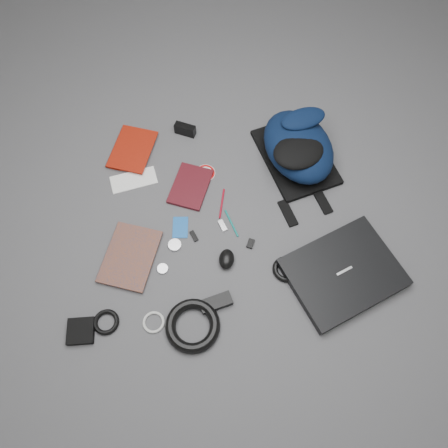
{
  "coord_description": "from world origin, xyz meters",
  "views": [
    {
      "loc": [
        -0.07,
        -0.77,
        1.62
      ],
      "look_at": [
        0.0,
        0.0,
        0.02
      ],
      "focal_mm": 35.0,
      "sensor_mm": 36.0,
      "label": 1
    }
  ],
  "objects": [
    {
      "name": "power_brick",
      "position": [
        -0.06,
        -0.32,
        0.01
      ],
      "size": [
        0.13,
        0.08,
        0.03
      ],
      "primitive_type": "cube",
      "rotation": [
        0.0,
        0.0,
        0.26
      ],
      "color": "black",
      "rests_on": "ground"
    },
    {
      "name": "pen_red",
      "position": [
        0.0,
        0.1,
        0.0
      ],
      "size": [
        0.04,
        0.14,
        0.01
      ],
      "primitive_type": "cylinder",
      "rotation": [
        1.57,
        0.0,
        -0.22
      ],
      "color": "maroon",
      "rests_on": "ground"
    },
    {
      "name": "dvd_case",
      "position": [
        -0.13,
        0.2,
        0.01
      ],
      "size": [
        0.21,
        0.25,
        0.02
      ],
      "primitive_type": "cube",
      "rotation": [
        0.0,
        0.0,
        -0.38
      ],
      "color": "#3B0B10",
      "rests_on": "ground"
    },
    {
      "name": "headphone_left",
      "position": [
        -0.2,
        -0.07,
        0.01
      ],
      "size": [
        0.07,
        0.07,
        0.01
      ],
      "primitive_type": "cylinder",
      "rotation": [
        0.0,
        0.0,
        -0.31
      ],
      "color": "#BBBBBE",
      "rests_on": "ground"
    },
    {
      "name": "usb_black",
      "position": [
        -0.13,
        -0.04,
        0.0
      ],
      "size": [
        0.04,
        0.05,
        0.01
      ],
      "primitive_type": "cube",
      "rotation": [
        0.0,
        0.0,
        0.4
      ],
      "color": "black",
      "rests_on": "ground"
    },
    {
      "name": "cable_coil",
      "position": [
        0.22,
        -0.21,
        0.01
      ],
      "size": [
        0.13,
        0.13,
        0.02
      ],
      "primitive_type": "torus",
      "rotation": [
        0.0,
        0.0,
        -0.17
      ],
      "color": "black",
      "rests_on": "ground"
    },
    {
      "name": "key_fob",
      "position": [
        0.1,
        -0.09,
        0.01
      ],
      "size": [
        0.04,
        0.05,
        0.01
      ],
      "primitive_type": "cube",
      "rotation": [
        0.0,
        0.0,
        -0.42
      ],
      "color": "black",
      "rests_on": "ground"
    },
    {
      "name": "compact_camera",
      "position": [
        -0.13,
        0.49,
        0.03
      ],
      "size": [
        0.1,
        0.07,
        0.05
      ],
      "primitive_type": "cube",
      "rotation": [
        0.0,
        0.0,
        -0.43
      ],
      "color": "black",
      "rests_on": "ground"
    },
    {
      "name": "laptop",
      "position": [
        0.44,
        -0.25,
        0.02
      ],
      "size": [
        0.5,
        0.45,
        0.04
      ],
      "primitive_type": "cube",
      "rotation": [
        0.0,
        0.0,
        0.39
      ],
      "color": "black",
      "rests_on": "ground"
    },
    {
      "name": "pen_teal",
      "position": [
        0.03,
        0.01,
        0.0
      ],
      "size": [
        0.05,
        0.13,
        0.01
      ],
      "primitive_type": "cylinder",
      "rotation": [
        1.57,
        0.0,
        0.31
      ],
      "color": "#0D7B72",
      "rests_on": "ground"
    },
    {
      "name": "usb_silver",
      "position": [
        -0.01,
        0.0,
        0.01
      ],
      "size": [
        0.04,
        0.06,
        0.01
      ],
      "primitive_type": "cube",
      "rotation": [
        0.0,
        0.0,
        0.35
      ],
      "color": "#B8B8BA",
      "rests_on": "ground"
    },
    {
      "name": "envelope",
      "position": [
        -0.37,
        0.26,
        0.0
      ],
      "size": [
        0.21,
        0.13,
        0.0
      ],
      "primitive_type": "cube",
      "rotation": [
        0.0,
        0.0,
        0.2
      ],
      "color": "white",
      "rests_on": "ground"
    },
    {
      "name": "ground",
      "position": [
        0.0,
        0.0,
        0.0
      ],
      "size": [
        4.0,
        4.0,
        0.0
      ],
      "primitive_type": "plane",
      "color": "#4F4F51",
      "rests_on": "ground"
    },
    {
      "name": "headphone_right",
      "position": [
        -0.26,
        -0.16,
        0.01
      ],
      "size": [
        0.06,
        0.06,
        0.01
      ],
      "primitive_type": "cylinder",
      "rotation": [
        0.0,
        0.0,
        0.37
      ],
      "color": "#B1B1B3",
      "rests_on": "ground"
    },
    {
      "name": "comic_book",
      "position": [
        -0.47,
        -0.07,
        0.01
      ],
      "size": [
        0.27,
        0.31,
        0.02
      ],
      "primitive_type": "imported",
      "rotation": [
        0.0,
        0.0,
        -0.33
      ],
      "color": "#C2540D",
      "rests_on": "ground"
    },
    {
      "name": "textbook_red",
      "position": [
        -0.45,
        0.44,
        0.01
      ],
      "size": [
        0.24,
        0.27,
        0.03
      ],
      "primitive_type": "imported",
      "rotation": [
        0.0,
        0.0,
        -0.33
      ],
      "color": "maroon",
      "rests_on": "ground"
    },
    {
      "name": "id_badge",
      "position": [
        -0.18,
        0.01,
        0.0
      ],
      "size": [
        0.07,
        0.1,
        0.0
      ],
      "primitive_type": "cube",
      "rotation": [
        0.0,
        0.0,
        -0.08
      ],
      "color": "#175CB3",
      "rests_on": "ground"
    },
    {
      "name": "power_cord_coil",
      "position": [
        -0.15,
        -0.4,
        0.02
      ],
      "size": [
        0.21,
        0.21,
        0.04
      ],
      "primitive_type": "torus",
      "rotation": [
        0.0,
        0.0,
        -0.04
      ],
      "color": "black",
      "rests_on": "ground"
    },
    {
      "name": "mouse",
      "position": [
        -0.0,
        -0.15,
        0.02
      ],
      "size": [
        0.08,
        0.09,
        0.04
      ],
      "primitive_type": "ellipsoid",
      "rotation": [
        0.0,
        0.0,
        -0.2
      ],
      "color": "black",
      "rests_on": "ground"
    },
    {
      "name": "white_cable_coil",
      "position": [
        -0.3,
        -0.37,
        0.01
      ],
      "size": [
        0.11,
        0.11,
        0.01
      ],
      "primitive_type": "torus",
      "rotation": [
        0.0,
        0.0,
        -0.36
      ],
      "color": "silver",
      "rests_on": "ground"
    },
    {
      "name": "pouch",
      "position": [
        -0.56,
        -0.38,
        0.01
      ],
      "size": [
        0.1,
        0.1,
        0.02
      ],
      "primitive_type": "cube",
      "rotation": [
        0.0,
        0.0,
        -0.02
      ],
      "color": "black",
      "rests_on": "ground"
    },
    {
      "name": "sticker_disc",
      "position": [
        -0.06,
        0.26,
        0.0
      ],
      "size": [
        0.1,
        0.1,
        0.0
      ],
      "primitive_type": "cylinder",
      "rotation": [
        0.0,
        0.0,
        -0.21
      ],
      "color": "silver",
      "rests_on": "ground"
    },
    {
      "name": "earbud_coil",
      "position": [
        -0.47,
        -0.35,
        0.01
      ],
      "size": [
        0.1,
        0.1,
        0.02
      ],
      "primitive_type": "torus",
      "rotation": [
        0.0,
        0.0,
        -0.07
      ],
      "color": "black",
      "rests_on": "ground"
    },
    {
      "name": "backpack",
      "position": [
        0.35,
        0.3,
        0.09
      ],
      "size": [
        0.4,
        0.49,
        0.18
      ],
      "primitive_type": null,
      "rotation": [
        0.0,
        0.0,
        0.27
      ],
      "color": "black",
      "rests_on": "ground"
    }
  ]
}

